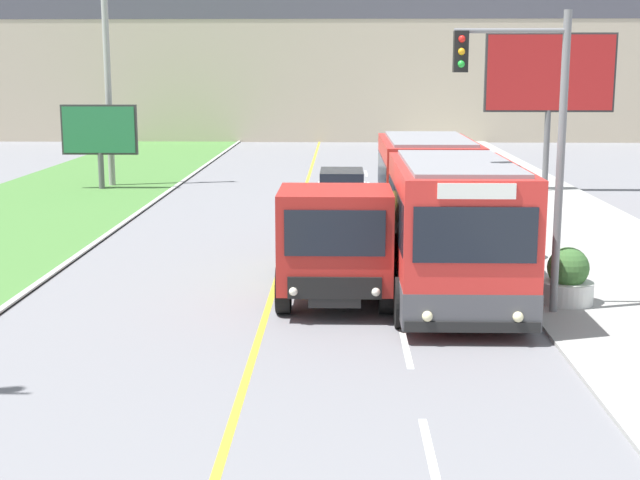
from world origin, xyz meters
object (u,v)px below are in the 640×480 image
at_px(dump_truck, 335,243).
at_px(planter_round_near, 568,279).
at_px(planter_round_far, 466,191).
at_px(planter_round_second, 517,238).
at_px(car_distant, 342,192).
at_px(city_bus, 439,210).
at_px(utility_pole_far, 107,58).
at_px(traffic_light_mast, 531,126).
at_px(planter_round_third, 491,211).
at_px(billboard_small, 99,132).
at_px(billboard_large, 550,77).

height_order(dump_truck, planter_round_near, dump_truck).
bearing_deg(planter_round_far, dump_truck, -109.23).
relative_size(dump_truck, planter_round_second, 4.97).
bearing_deg(car_distant, planter_round_second, -61.08).
distance_m(city_bus, utility_pole_far, 21.13).
relative_size(traffic_light_mast, planter_round_third, 5.12).
xyz_separation_m(city_bus, planter_round_third, (2.33, 6.20, -0.99)).
height_order(car_distant, planter_round_second, car_distant).
bearing_deg(planter_round_third, utility_pole_far, 144.64).
bearing_deg(billboard_small, planter_round_far, -17.42).
distance_m(car_distant, planter_round_third, 6.04).
xyz_separation_m(utility_pole_far, billboard_large, (18.41, -1.63, -0.75)).
relative_size(traffic_light_mast, billboard_small, 1.73).
relative_size(car_distant, planter_round_far, 3.58).
distance_m(billboard_large, planter_round_second, 14.57).
xyz_separation_m(car_distant, planter_round_third, (4.73, -3.75, -0.08)).
xyz_separation_m(car_distant, planter_round_near, (4.83, -13.04, -0.08)).
bearing_deg(billboard_small, city_bus, -50.94).
bearing_deg(car_distant, city_bus, -76.45).
height_order(car_distant, planter_round_near, car_distant).
xyz_separation_m(car_distant, utility_pole_far, (-10.01, 6.71, 4.77)).
relative_size(dump_truck, utility_pole_far, 0.58).
xyz_separation_m(planter_round_third, planter_round_far, (-0.14, 4.64, -0.00)).
xyz_separation_m(car_distant, billboard_large, (8.39, 5.08, 4.01)).
height_order(city_bus, billboard_large, billboard_large).
distance_m(billboard_large, planter_round_near, 18.92).
bearing_deg(planter_round_near, car_distant, 110.34).
relative_size(city_bus, planter_round_third, 10.07).
distance_m(utility_pole_far, billboard_large, 18.49).
bearing_deg(planter_round_third, dump_truck, -118.67).
distance_m(city_bus, billboard_large, 16.48).
bearing_deg(billboard_large, planter_round_third, -112.53).
height_order(billboard_large, planter_round_second, billboard_large).
bearing_deg(planter_round_near, traffic_light_mast, -147.02).
xyz_separation_m(dump_truck, billboard_large, (8.52, 17.72, 3.41)).
height_order(traffic_light_mast, billboard_large, billboard_large).
xyz_separation_m(dump_truck, planter_round_far, (4.72, 13.53, -0.69)).
bearing_deg(traffic_light_mast, dump_truck, 164.20).
relative_size(planter_round_second, planter_round_third, 1.05).
height_order(car_distant, traffic_light_mast, traffic_light_mast).
distance_m(planter_round_near, planter_round_third, 9.29).
xyz_separation_m(dump_truck, planter_round_near, (4.97, -0.40, -0.68)).
distance_m(traffic_light_mast, planter_round_third, 10.56).
xyz_separation_m(utility_pole_far, planter_round_near, (14.85, -19.75, -4.85)).
relative_size(dump_truck, planter_round_near, 5.15).
xyz_separation_m(city_bus, planter_round_far, (2.19, 10.84, -1.00)).
bearing_deg(car_distant, dump_truck, -90.60).
distance_m(city_bus, planter_round_third, 6.69).
bearing_deg(planter_round_near, utility_pole_far, 126.94).
xyz_separation_m(utility_pole_far, traffic_light_mast, (13.77, -20.45, -1.55)).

